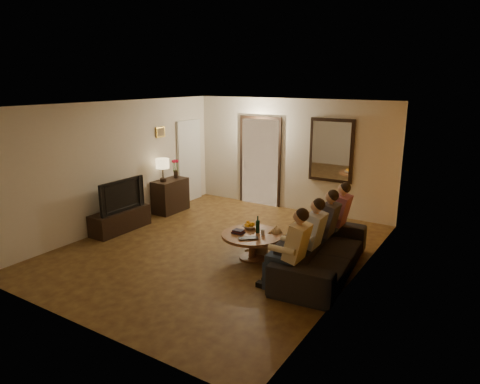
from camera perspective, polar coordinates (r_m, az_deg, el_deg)
The scene contains 33 objects.
floor at distance 7.94m, azimuth -3.01°, elevation -7.52°, with size 5.00×6.00×0.01m, color #422512.
ceiling at distance 7.36m, azimuth -3.29°, elevation 11.56°, with size 5.00×6.00×0.01m, color white.
back_wall at distance 10.09m, azimuth 6.75°, elevation 4.92°, with size 5.00×0.02×2.60m, color beige.
front_wall at distance 5.47m, azimuth -21.62°, elevation -4.51°, with size 5.00×0.02×2.60m, color beige.
left_wall at distance 9.18m, azimuth -16.02°, elevation 3.47°, with size 0.02×6.00×2.60m, color beige.
right_wall at distance 6.47m, azimuth 15.27°, elevation -1.08°, with size 0.02×6.00×2.60m, color beige.
orange_accent at distance 6.47m, azimuth 15.18°, elevation -1.06°, with size 0.01×6.00×2.60m, color orange.
kitchen_doorway at distance 10.48m, azimuth 2.71°, elevation 3.98°, with size 1.00×0.06×2.10m, color #FFE0A5.
door_trim at distance 10.47m, azimuth 2.68°, elevation 3.97°, with size 1.12×0.04×2.22m, color black.
fridge_glimpse at distance 10.39m, azimuth 3.91°, elevation 3.03°, with size 0.45×0.03×1.70m, color silver.
mirror_frame at distance 9.64m, azimuth 12.07°, elevation 5.44°, with size 1.00×0.05×1.40m, color black.
mirror_glass at distance 9.61m, azimuth 12.01°, elevation 5.42°, with size 0.86×0.02×1.26m, color white.
white_door at distance 10.85m, azimuth -6.76°, elevation 4.11°, with size 0.06×0.85×2.04m, color white.
framed_art at distance 9.98m, azimuth -10.57°, elevation 7.86°, with size 0.03×0.28×0.24m, color #B28C33.
art_canvas at distance 9.97m, azimuth -10.51°, elevation 7.86°, with size 0.01×0.22×0.18m, color brown.
dresser at distance 10.11m, azimuth -9.26°, elevation -0.48°, with size 0.45×0.86×0.76m, color black.
table_lamp at distance 9.80m, azimuth -10.26°, elevation 2.91°, with size 0.30×0.30×0.54m, color beige, non-canonical shape.
flower_vase at distance 10.14m, azimuth -8.58°, elevation 3.08°, with size 0.14×0.14×0.44m, color red, non-canonical shape.
tv_stand at distance 9.11m, azimuth -15.66°, elevation -3.64°, with size 0.45×1.30×0.43m, color black.
tv at distance 8.96m, azimuth -15.89°, elevation -0.36°, with size 0.15×1.12×0.65m, color black.
sofa at distance 7.02m, azimuth 10.91°, elevation -7.72°, with size 0.95×2.43×0.71m, color black.
person_a at distance 6.19m, azimuth 7.06°, elevation -8.24°, with size 0.60×0.40×1.20m, color tan, non-canonical shape.
person_b at distance 6.70m, azimuth 9.27°, elevation -6.49°, with size 0.60×0.40×1.20m, color tan, non-canonical shape.
person_c at distance 7.23m, azimuth 11.14°, elevation -4.98°, with size 0.60×0.40×1.20m, color tan, non-canonical shape.
person_d at distance 7.76m, azimuth 12.76°, elevation -3.68°, with size 0.60×0.40×1.20m, color tan, non-canonical shape.
dog at distance 7.56m, azimuth 3.24°, elevation -6.42°, with size 0.56×0.24×0.56m, color olive, non-canonical shape.
coffee_table at distance 7.43m, azimuth 1.63°, elevation -7.23°, with size 1.05×1.05×0.45m, color brown.
bowl at distance 7.61m, azimuth 1.32°, elevation -4.64°, with size 0.26×0.26×0.06m, color white.
oranges at distance 7.58m, azimuth 1.32°, elevation -4.15°, with size 0.20×0.20×0.08m, color orange, non-canonical shape.
wine_bottle at distance 7.36m, azimuth 2.38°, elevation -4.31°, with size 0.07×0.07×0.31m, color black, non-canonical shape.
wine_glass at distance 7.29m, azimuth 3.07°, elevation -5.37°, with size 0.06×0.06×0.10m, color silver.
book_stack at distance 7.37m, azimuth -0.23°, elevation -5.26°, with size 0.20×0.15×0.07m, color black, non-canonical shape.
laptop at distance 7.07m, azimuth 1.18°, elevation -6.32°, with size 0.33×0.21×0.03m, color black.
Camera 1 is at (4.25, -5.99, 3.01)m, focal length 32.00 mm.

